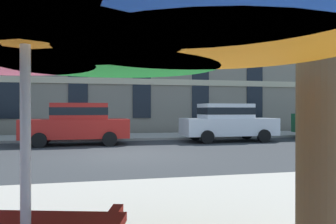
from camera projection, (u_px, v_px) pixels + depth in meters
name	position (u px, v px, depth m)	size (l,w,h in m)	color
ground_plane	(126.00, 155.00, 11.06)	(120.00, 120.00, 0.00)	#2D3033
sidewalk_far	(113.00, 137.00, 17.69)	(56.00, 3.60, 0.12)	#9E998E
apartment_building	(106.00, 46.00, 25.63)	(37.20, 12.08, 12.80)	gray
sedan_red	(77.00, 123.00, 14.28)	(4.40, 1.98, 1.78)	#B21E19
sedan_white	(227.00, 121.00, 15.81)	(4.40, 1.98, 1.78)	silver
patio_umbrella	(25.00, 1.00, 1.94)	(4.17, 3.87, 2.44)	silver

